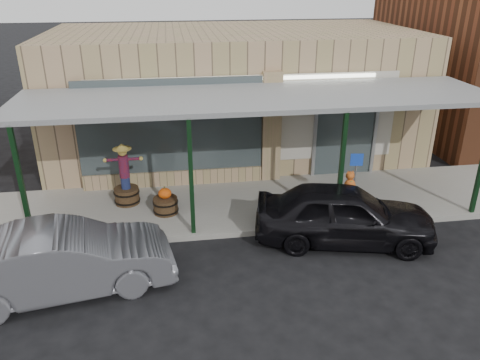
{
  "coord_description": "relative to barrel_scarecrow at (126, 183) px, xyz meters",
  "views": [
    {
      "loc": [
        -2.13,
        -7.76,
        5.89
      ],
      "look_at": [
        -0.6,
        2.6,
        1.26
      ],
      "focal_mm": 35.0,
      "sensor_mm": 36.0,
      "label": 1
    }
  ],
  "objects": [
    {
      "name": "ground",
      "position": [
        3.5,
        -4.01,
        -0.73
      ],
      "size": [
        120.0,
        120.0,
        0.0
      ],
      "primitive_type": "plane",
      "color": "black",
      "rests_on": "ground"
    },
    {
      "name": "sidewalk",
      "position": [
        3.5,
        -0.41,
        -0.65
      ],
      "size": [
        40.0,
        3.2,
        0.15
      ],
      "primitive_type": "cube",
      "color": "gray",
      "rests_on": "ground"
    },
    {
      "name": "storefront",
      "position": [
        3.49,
        4.15,
        1.36
      ],
      "size": [
        12.0,
        6.25,
        4.2
      ],
      "color": "tan",
      "rests_on": "ground"
    },
    {
      "name": "awning",
      "position": [
        3.5,
        -0.45,
        2.28
      ],
      "size": [
        12.0,
        3.0,
        3.04
      ],
      "color": "slate",
      "rests_on": "ground"
    },
    {
      "name": "block_buildings_near",
      "position": [
        5.5,
        5.19,
        3.04
      ],
      "size": [
        61.0,
        8.0,
        8.0
      ],
      "color": "brown",
      "rests_on": "ground"
    },
    {
      "name": "barrel_scarecrow",
      "position": [
        0.0,
        0.0,
        0.0
      ],
      "size": [
        1.02,
        0.84,
        1.71
      ],
      "rotation": [
        0.0,
        0.0,
        -0.32
      ],
      "color": "#46331C",
      "rests_on": "sidewalk"
    },
    {
      "name": "barrel_pumpkin",
      "position": [
        1.04,
        -0.73,
        -0.31
      ],
      "size": [
        0.72,
        0.72,
        0.75
      ],
      "rotation": [
        0.0,
        0.0,
        0.15
      ],
      "color": "#46331C",
      "rests_on": "sidewalk"
    },
    {
      "name": "handicap_sign",
      "position": [
        5.93,
        -1.25,
        0.43
      ],
      "size": [
        0.32,
        0.07,
        1.57
      ],
      "rotation": [
        0.0,
        0.0,
        -0.14
      ],
      "color": "gray",
      "rests_on": "sidewalk"
    },
    {
      "name": "parked_sedan",
      "position": [
        5.22,
        -2.51,
        -0.02
      ],
      "size": [
        4.44,
        2.55,
        1.48
      ],
      "rotation": [
        0.0,
        0.0,
        1.35
      ],
      "color": "black",
      "rests_on": "ground"
    },
    {
      "name": "car_grey",
      "position": [
        -0.94,
        -3.55,
        -0.02
      ],
      "size": [
        4.46,
        2.21,
        1.41
      ],
      "primitive_type": "imported",
      "rotation": [
        0.0,
        0.0,
        1.75
      ],
      "color": "slate",
      "rests_on": "ground"
    }
  ]
}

